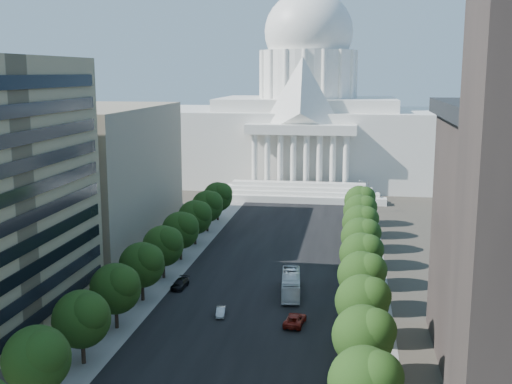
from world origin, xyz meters
The scene contains 32 objects.
road_asphalt centered at (0.00, 90.00, 0.00)m, with size 30.00×260.00×0.01m, color black.
sidewalk_left centered at (-19.00, 90.00, 0.00)m, with size 8.00×260.00×0.02m, color gray.
sidewalk_right centered at (19.00, 90.00, 0.00)m, with size 8.00×260.00×0.02m, color gray.
capitol centered at (0.00, 184.89, 20.01)m, with size 120.00×56.00×73.00m.
office_block_left_far centered at (-48.00, 100.00, 15.00)m, with size 38.00×52.00×30.00m, color gray.
tree_l_b centered at (-17.66, 23.81, 6.45)m, with size 7.79×7.60×9.97m.
tree_l_c centered at (-17.66, 35.81, 6.45)m, with size 7.79×7.60×9.97m.
tree_l_d centered at (-17.66, 47.81, 6.45)m, with size 7.79×7.60×9.97m.
tree_l_e centered at (-17.66, 59.81, 6.45)m, with size 7.79×7.60×9.97m.
tree_l_f centered at (-17.66, 71.81, 6.45)m, with size 7.79×7.60×9.97m.
tree_l_g centered at (-17.66, 83.81, 6.45)m, with size 7.79×7.60×9.97m.
tree_l_h centered at (-17.66, 95.81, 6.45)m, with size 7.79×7.60×9.97m.
tree_l_i centered at (-17.66, 107.81, 6.45)m, with size 7.79×7.60×9.97m.
tree_l_j centered at (-17.66, 119.81, 6.45)m, with size 7.79×7.60×9.97m.
tree_r_b centered at (18.34, 23.81, 6.45)m, with size 7.79×7.60×9.97m.
tree_r_c centered at (18.34, 35.81, 6.45)m, with size 7.79×7.60×9.97m.
tree_r_d centered at (18.34, 47.81, 6.45)m, with size 7.79×7.60×9.97m.
tree_r_e centered at (18.34, 59.81, 6.45)m, with size 7.79×7.60×9.97m.
tree_r_f centered at (18.34, 71.81, 6.45)m, with size 7.79×7.60×9.97m.
tree_r_g centered at (18.34, 83.81, 6.45)m, with size 7.79×7.60×9.97m.
tree_r_h centered at (18.34, 95.81, 6.45)m, with size 7.79×7.60×9.97m.
tree_r_i centered at (18.34, 107.81, 6.45)m, with size 7.79×7.60×9.97m.
tree_r_j centered at (18.34, 119.81, 6.45)m, with size 7.79×7.60×9.97m.
streetlight_b centered at (19.90, 35.00, 5.82)m, with size 2.61×0.44×9.00m.
streetlight_c centered at (19.90, 60.00, 5.82)m, with size 2.61×0.44×9.00m.
streetlight_d centered at (19.90, 85.00, 5.82)m, with size 2.61×0.44×9.00m.
streetlight_e centered at (19.90, 110.00, 5.82)m, with size 2.61×0.44×9.00m.
streetlight_f centered at (19.90, 135.00, 5.82)m, with size 2.61×0.44×9.00m.
car_silver centered at (-3.66, 55.11, 0.64)m, with size 1.36×3.89×1.28m, color #A6AAAE.
car_red centered at (8.19, 53.19, 0.82)m, with size 2.72×5.90×1.64m, color maroon.
car_dark_b centered at (-13.50, 66.93, 0.77)m, with size 2.16×5.31×1.54m, color black.
city_bus centered at (6.22, 66.73, 1.80)m, with size 3.03×12.94×3.61m, color white.
Camera 1 is at (16.28, -38.18, 37.57)m, focal length 45.00 mm.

